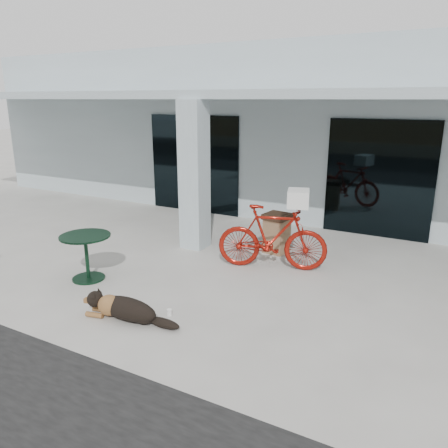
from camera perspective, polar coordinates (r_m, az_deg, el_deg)
The scene contains 12 objects.
ground at distance 7.11m, azimuth -3.32°, elevation -10.10°, with size 80.00×80.00×0.00m, color #B6B3AB.
building at distance 14.34m, azimuth 15.07°, elevation 12.00°, with size 22.00×7.00×4.50m, color silver.
storefront_glass_left at distance 12.43m, azimuth -3.93°, elevation 7.78°, with size 2.80×0.06×2.70m, color black.
storefront_glass_right at distance 10.66m, azimuth 19.56°, elevation 5.52°, with size 2.40×0.06×2.70m, color black.
column at distance 9.26m, azimuth -3.91°, elevation 6.26°, with size 0.50×0.50×3.12m, color silver.
overhang at distance 9.62m, azimuth 8.16°, elevation 16.38°, with size 22.00×2.80×0.18m, color silver.
bicycle at distance 8.26m, azimuth 6.31°, elevation -1.74°, with size 0.58×2.06×1.24m, color maroon.
laundry_basket at distance 8.04m, azimuth 9.68°, elevation 3.32°, with size 0.51×0.38×0.30m, color white.
dog at distance 6.63m, azimuth -12.54°, elevation -10.62°, with size 1.17×0.39×0.39m, color black, non-canonical shape.
cup_near_dog at distance 6.72m, azimuth -7.17°, elevation -11.37°, with size 0.08×0.08×0.10m, color white.
cafe_table_near at distance 8.15m, azimuth -17.48°, elevation -4.18°, with size 0.88×0.88×0.83m, color black, non-canonical shape.
trash_receptacle at distance 9.21m, azimuth 6.89°, elevation -1.18°, with size 0.49×0.49×0.84m, color #846344, non-canonical shape.
Camera 1 is at (3.39, -5.40, 3.13)m, focal length 35.00 mm.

